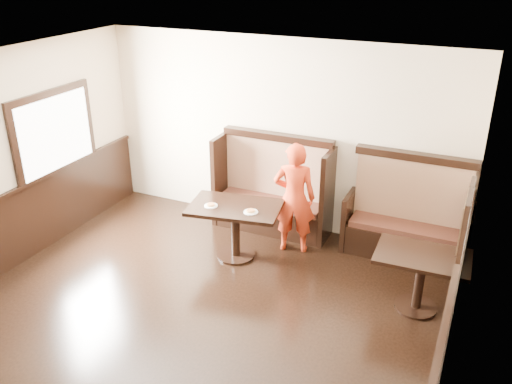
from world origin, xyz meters
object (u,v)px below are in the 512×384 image
Objects in this scene: booth_neighbor at (406,223)px; table_main at (235,218)px; booth_main at (274,195)px; child at (294,198)px; table_neighbor at (421,269)px.

booth_neighbor reaches higher than table_main.
table_main is (-2.09, -1.00, 0.11)m from booth_neighbor.
booth_main is 1.11× the size of child.
booth_main is at bearing 71.97° from table_main.
child reaches higher than booth_neighbor.
table_main is at bearing -154.51° from booth_neighbor.
booth_main reaches higher than table_main.
child is at bearing -44.00° from booth_main.
booth_neighbor is 1.25× the size of table_main.
booth_neighbor is at bearing 105.51° from table_neighbor.
table_main is at bearing 23.60° from child.
table_main is 0.84× the size of child.
booth_neighbor is 1.24m from table_neighbor.
table_neighbor is at bearing -14.25° from table_main.
child reaches higher than table_main.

